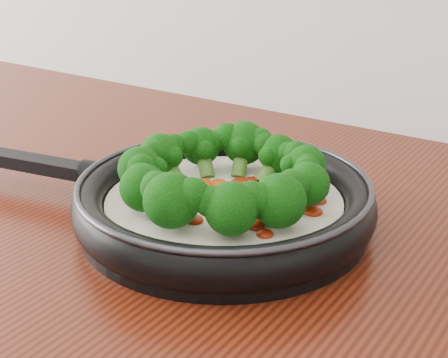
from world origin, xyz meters
The scene contains 1 object.
skillet centered at (-0.02, 1.13, 0.93)m, with size 0.47×0.33×0.08m.
Camera 1 is at (0.30, 0.64, 1.19)m, focal length 53.58 mm.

